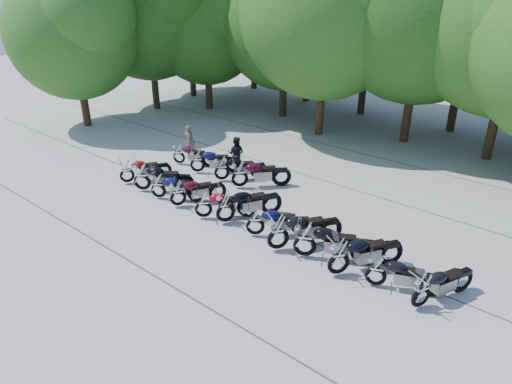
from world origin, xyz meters
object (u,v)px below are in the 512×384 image
Objects in this scene: motorcycle_1 at (142,176)px; rider_0 at (190,142)px; motorcycle_5 at (225,206)px; motorcycle_10 at (377,269)px; motorcycle_2 at (158,185)px; motorcycle_7 at (278,231)px; motorcycle_0 at (127,170)px; motorcycle_9 at (339,255)px; motorcycle_11 at (422,289)px; motorcycle_12 at (179,153)px; motorcycle_4 at (203,203)px; rider_1 at (236,154)px; motorcycle_15 at (240,173)px; motorcycle_14 at (222,167)px; motorcycle_13 at (197,160)px; motorcycle_6 at (255,220)px; motorcycle_8 at (305,238)px; motorcycle_3 at (178,192)px.

motorcycle_1 is 3.96m from rider_0.
motorcycle_10 is (5.71, 0.01, -0.11)m from motorcycle_5.
motorcycle_2 is 0.84× the size of motorcycle_7.
motorcycle_9 reaches higher than motorcycle_0.
motorcycle_0 is at bearing 23.35° from motorcycle_11.
motorcycle_0 is at bearing 152.75° from motorcycle_12.
motorcycle_5 is 6.07m from motorcycle_12.
rider_1 reaches higher than motorcycle_4.
motorcycle_2 is 0.88× the size of motorcycle_15.
motorcycle_9 is 1.09× the size of motorcycle_14.
rider_1 reaches higher than motorcycle_14.
motorcycle_1 reaches higher than motorcycle_4.
motorcycle_9 is 9.10m from motorcycle_13.
motorcycle_12 is (-12.47, 2.78, -0.03)m from motorcycle_11.
motorcycle_0 is 12.53m from motorcycle_11.
motorcycle_7 reaches higher than motorcycle_0.
motorcycle_0 is at bearing 51.75° from motorcycle_6.
motorcycle_4 is at bearing -124.50° from motorcycle_1.
motorcycle_2 is (1.04, -0.04, -0.09)m from motorcycle_1.
motorcycle_4 is 6.56m from motorcycle_10.
motorcycle_4 is (3.55, -0.05, -0.07)m from motorcycle_1.
motorcycle_2 is 2.85m from motorcycle_13.
motorcycle_7 is at bearing -135.23° from motorcycle_4.
rider_1 reaches higher than motorcycle_2.
motorcycle_1 is 4.28m from rider_1.
motorcycle_11 is at bearing -118.05° from motorcycle_10.
rider_1 is (-8.63, 3.81, 0.21)m from motorcycle_10.
motorcycle_6 reaches higher than motorcycle_2.
motorcycle_2 is at bearing 32.37° from motorcycle_9.
rider_1 reaches higher than motorcycle_8.
motorcycle_2 is 6.71m from motorcycle_8.
motorcycle_15 reaches higher than motorcycle_10.
motorcycle_6 is 1.15m from motorcycle_7.
motorcycle_5 is 1.10× the size of motorcycle_14.
motorcycle_3 is (2.15, -0.01, -0.08)m from motorcycle_1.
rider_0 reaches higher than motorcycle_4.
motorcycle_3 reaches higher than motorcycle_0.
motorcycle_0 is 1.04× the size of motorcycle_12.
motorcycle_9 is at bearing 149.90° from rider_0.
motorcycle_14 is (-7.27, 2.77, -0.06)m from motorcycle_9.
motorcycle_13 is at bearing 42.08° from motorcycle_8.
motorcycle_0 is 6.86m from motorcycle_6.
motorcycle_1 is at bearing 27.84° from motorcycle_3.
motorcycle_9 is 2.40m from motorcycle_11.
motorcycle_4 is 0.97× the size of motorcycle_13.
motorcycle_3 is 5.08m from rider_0.
rider_1 is (-2.93, 3.82, 0.10)m from motorcycle_5.
motorcycle_14 is at bearing -53.82° from motorcycle_3.
motorcycle_5 is at bearing 178.96° from motorcycle_14.
motorcycle_9 is at bearing -132.39° from motorcycle_6.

